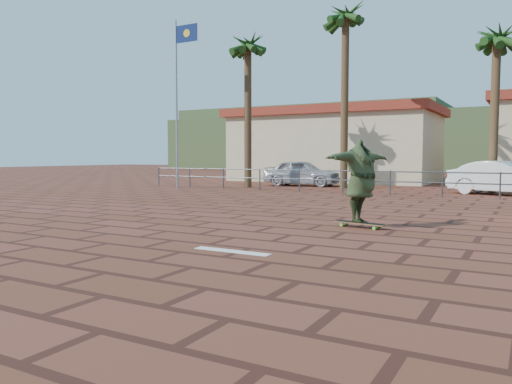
% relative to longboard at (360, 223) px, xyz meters
% --- Properties ---
extents(ground, '(120.00, 120.00, 0.00)m').
position_rel_longboard_xyz_m(ground, '(-1.73, -2.52, -0.10)').
color(ground, brown).
rests_on(ground, ground).
extents(paint_stripe, '(1.40, 0.22, 0.01)m').
position_rel_longboard_xyz_m(paint_stripe, '(-1.03, -3.72, -0.09)').
color(paint_stripe, white).
rests_on(paint_stripe, ground).
extents(guardrail, '(24.06, 0.06, 1.00)m').
position_rel_longboard_xyz_m(guardrail, '(-1.73, 9.48, 0.58)').
color(guardrail, '#47494F').
rests_on(guardrail, ground).
extents(flagpole, '(1.30, 0.10, 8.00)m').
position_rel_longboard_xyz_m(flagpole, '(-11.60, 8.48, 4.54)').
color(flagpole, gray).
rests_on(flagpole, ground).
extents(palm_far_left, '(2.40, 2.40, 8.25)m').
position_rel_longboard_xyz_m(palm_far_left, '(-9.23, 10.98, 6.74)').
color(palm_far_left, brown).
rests_on(palm_far_left, ground).
extents(palm_left, '(2.40, 2.40, 9.45)m').
position_rel_longboard_xyz_m(palm_left, '(-4.73, 12.48, 7.86)').
color(palm_left, brown).
rests_on(palm_left, ground).
extents(palm_center, '(2.40, 2.40, 7.75)m').
position_rel_longboard_xyz_m(palm_center, '(1.77, 12.98, 6.27)').
color(palm_center, brown).
rests_on(palm_center, ground).
extents(building_west, '(12.60, 7.60, 4.50)m').
position_rel_longboard_xyz_m(building_west, '(-7.73, 19.48, 2.19)').
color(building_west, beige).
rests_on(building_west, ground).
extents(hill_front, '(70.00, 18.00, 6.00)m').
position_rel_longboard_xyz_m(hill_front, '(-1.73, 47.48, 2.90)').
color(hill_front, '#384C28').
rests_on(hill_front, ground).
extents(hill_back, '(35.00, 14.00, 8.00)m').
position_rel_longboard_xyz_m(hill_back, '(-23.73, 53.48, 3.90)').
color(hill_back, '#384C28').
rests_on(hill_back, ground).
extents(longboard, '(1.21, 0.51, 0.12)m').
position_rel_longboard_xyz_m(longboard, '(0.00, 0.00, 0.00)').
color(longboard, olive).
rests_on(longboard, ground).
extents(skateboarder, '(1.22, 2.34, 1.84)m').
position_rel_longboard_xyz_m(skateboarder, '(-0.00, -0.00, 0.94)').
color(skateboarder, '#2E3C20').
rests_on(skateboarder, longboard).
extents(car_silver, '(4.14, 1.86, 1.38)m').
position_rel_longboard_xyz_m(car_silver, '(-7.39, 13.48, 0.59)').
color(car_silver, '#ACADB3').
rests_on(car_silver, ground).
extents(car_white, '(4.42, 2.61, 1.38)m').
position_rel_longboard_xyz_m(car_white, '(2.26, 11.70, 0.59)').
color(car_white, white).
rests_on(car_white, ground).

